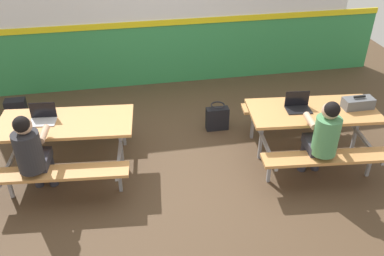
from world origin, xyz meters
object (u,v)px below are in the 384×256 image
object	(u,v)px
toolbox_grey	(358,103)
backpack_dark	(17,113)
tote_bag_bright	(217,118)
student_further	(323,135)
laptop_silver	(43,118)
picnic_table_right	(311,121)
student_nearer	(31,151)
laptop_dark	(298,106)
picnic_table_left	(67,133)

from	to	relation	value
toolbox_grey	backpack_dark	size ratio (longest dim) A/B	0.91
tote_bag_bright	student_further	bearing A→B (deg)	-57.16
student_further	tote_bag_bright	bearing A→B (deg)	122.84
laptop_silver	toolbox_grey	world-z (taller)	laptop_silver
picnic_table_right	student_nearer	xyz separation A→B (m)	(-3.52, -0.24, 0.13)
student_nearer	laptop_silver	xyz separation A→B (m)	(0.08, 0.59, 0.08)
student_nearer	tote_bag_bright	xyz separation A→B (m)	(2.46, 1.14, -0.51)
backpack_dark	picnic_table_right	bearing A→B (deg)	-21.43
picnic_table_right	laptop_dark	distance (m)	0.30
picnic_table_left	picnic_table_right	world-z (taller)	same
picnic_table_right	backpack_dark	distance (m)	4.38
backpack_dark	tote_bag_bright	world-z (taller)	backpack_dark
picnic_table_left	student_nearer	xyz separation A→B (m)	(-0.34, -0.53, 0.13)
toolbox_grey	picnic_table_right	bearing A→B (deg)	174.51
picnic_table_right	toolbox_grey	world-z (taller)	toolbox_grey
laptop_silver	toolbox_grey	xyz separation A→B (m)	(4.03, -0.41, 0.02)
picnic_table_left	tote_bag_bright	world-z (taller)	picnic_table_left
student_nearer	picnic_table_left	bearing A→B (deg)	57.21
picnic_table_right	student_nearer	distance (m)	3.53
student_further	laptop_dark	world-z (taller)	student_further
student_further	picnic_table_left	bearing A→B (deg)	164.70
picnic_table_left	picnic_table_right	size ratio (longest dim) A/B	1.00
tote_bag_bright	laptop_dark	bearing A→B (deg)	-44.67
picnic_table_left	toolbox_grey	xyz separation A→B (m)	(3.77, -0.35, 0.24)
laptop_silver	backpack_dark	distance (m)	1.50
student_further	laptop_silver	size ratio (longest dim) A/B	3.55
picnic_table_left	picnic_table_right	bearing A→B (deg)	-5.21
laptop_dark	tote_bag_bright	world-z (taller)	laptop_dark
laptop_silver	laptop_dark	xyz separation A→B (m)	(3.25, -0.30, 0.00)
student_further	toolbox_grey	size ratio (longest dim) A/B	3.02
laptop_dark	tote_bag_bright	distance (m)	1.35
picnic_table_left	laptop_dark	size ratio (longest dim) A/B	5.13
student_nearer	toolbox_grey	xyz separation A→B (m)	(4.11, 0.18, 0.10)
picnic_table_left	student_further	distance (m)	3.18
picnic_table_right	tote_bag_bright	bearing A→B (deg)	139.36
student_further	tote_bag_bright	world-z (taller)	student_further
laptop_dark	backpack_dark	xyz separation A→B (m)	(-3.87, 1.54, -0.57)
picnic_table_left	backpack_dark	bearing A→B (deg)	124.14
picnic_table_left	backpack_dark	world-z (taller)	picnic_table_left
toolbox_grey	laptop_dark	bearing A→B (deg)	171.80
laptop_silver	picnic_table_left	bearing A→B (deg)	-13.42
picnic_table_left	laptop_dark	distance (m)	3.00
picnic_table_left	tote_bag_bright	xyz separation A→B (m)	(2.12, 0.62, -0.38)
picnic_table_left	student_nearer	size ratio (longest dim) A/B	1.44
laptop_silver	toolbox_grey	distance (m)	4.05
tote_bag_bright	laptop_silver	bearing A→B (deg)	-166.94
toolbox_grey	tote_bag_bright	world-z (taller)	toolbox_grey
student_further	student_nearer	bearing A→B (deg)	174.77
laptop_silver	toolbox_grey	size ratio (longest dim) A/B	0.85
toolbox_grey	tote_bag_bright	bearing A→B (deg)	149.65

